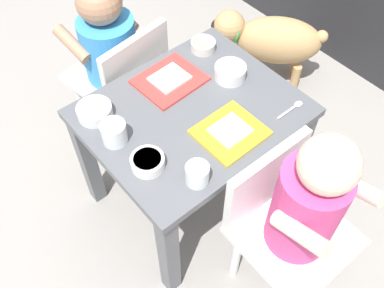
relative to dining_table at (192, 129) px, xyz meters
The scene contains 14 objects.
ground_plane 0.36m from the dining_table, ahead, with size 7.00×7.00×0.00m, color gray.
dining_table is the anchor object (origin of this frame).
seated_child_left 0.40m from the dining_table, behind, with size 0.32×0.32×0.65m.
seated_child_right 0.41m from the dining_table, ahead, with size 0.28×0.28×0.70m.
dog 0.70m from the dining_table, 111.97° to the left, with size 0.41×0.38×0.32m.
food_tray_left 0.16m from the dining_table, 169.78° to the left, with size 0.17×0.20×0.02m.
food_tray_right 0.16m from the dining_table, 10.22° to the left, with size 0.16×0.17×0.02m.
water_cup_left 0.25m from the dining_table, 101.98° to the right, with size 0.07×0.07×0.06m.
water_cup_right 0.26m from the dining_table, 36.97° to the right, with size 0.06×0.06×0.06m.
veggie_bowl_near 0.29m from the dining_table, 125.36° to the right, with size 0.10×0.10×0.03m.
cereal_bowl_right_side 0.28m from the dining_table, 132.21° to the left, with size 0.08×0.08×0.03m.
veggie_bowl_far 0.20m from the dining_table, 99.16° to the left, with size 0.09×0.09×0.04m.
cereal_bowl_left_side 0.24m from the dining_table, 70.18° to the right, with size 0.09×0.09×0.03m.
spoon_by_left_tray 0.29m from the dining_table, 50.77° to the left, with size 0.02×0.10×0.01m.
Camera 1 is at (0.63, -0.53, 1.35)m, focal length 40.69 mm.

